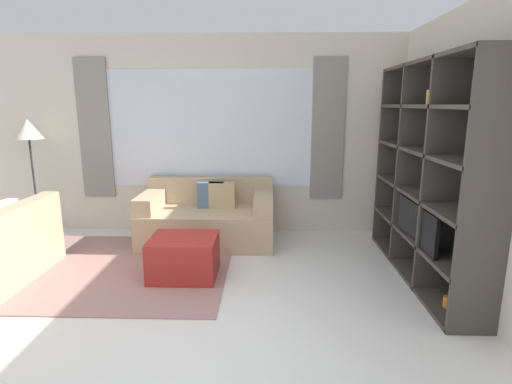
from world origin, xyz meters
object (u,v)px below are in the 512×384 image
couch_main (208,218)px  shelving_unit (431,175)px  ottoman (184,257)px  floor_lamp (29,135)px

couch_main → shelving_unit: bearing=-22.6°
shelving_unit → couch_main: shelving_unit is taller
ottoman → floor_lamp: floor_lamp is taller
floor_lamp → shelving_unit: bearing=-14.1°
shelving_unit → ottoman: (-2.53, -0.12, -0.87)m
shelving_unit → ottoman: shelving_unit is taller
couch_main → floor_lamp: floor_lamp is taller
couch_main → ottoman: size_ratio=2.50×
ottoman → floor_lamp: 2.91m
shelving_unit → ottoman: bearing=-177.4°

